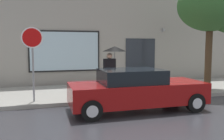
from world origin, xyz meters
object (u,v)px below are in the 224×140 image
Objects in this scene: stop_sign at (32,49)px; pedestrian_with_umbrella at (113,56)px; street_tree at (214,8)px; parked_car at (136,90)px; fire_hydrant at (149,85)px.

pedestrian_with_umbrella is at bearing 12.04° from stop_sign.
pedestrian_with_umbrella is 4.98m from street_tree.
stop_sign is at bearing 154.16° from parked_car.
stop_sign reaches higher than pedestrian_with_umbrella.
street_tree reaches higher than pedestrian_with_umbrella.
parked_car is 5.61m from street_tree.
street_tree reaches higher than fire_hydrant.
street_tree is 7.90m from stop_sign.
pedestrian_with_umbrella is 3.31m from stop_sign.
stop_sign is (-3.22, -0.69, 0.30)m from pedestrian_with_umbrella.
stop_sign is (-4.79, -0.37, 1.57)m from fire_hydrant.
parked_car is at bearing -158.91° from street_tree.
street_tree reaches higher than stop_sign.
street_tree is at bearing 0.28° from stop_sign.
street_tree is at bearing -6.47° from fire_hydrant.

